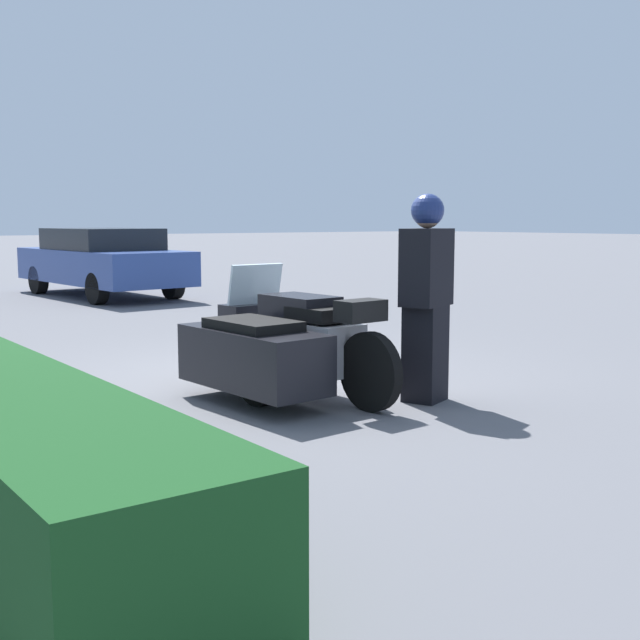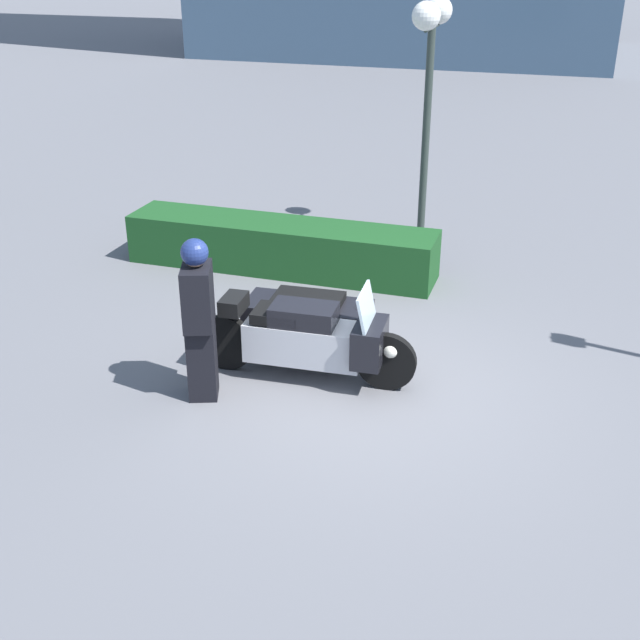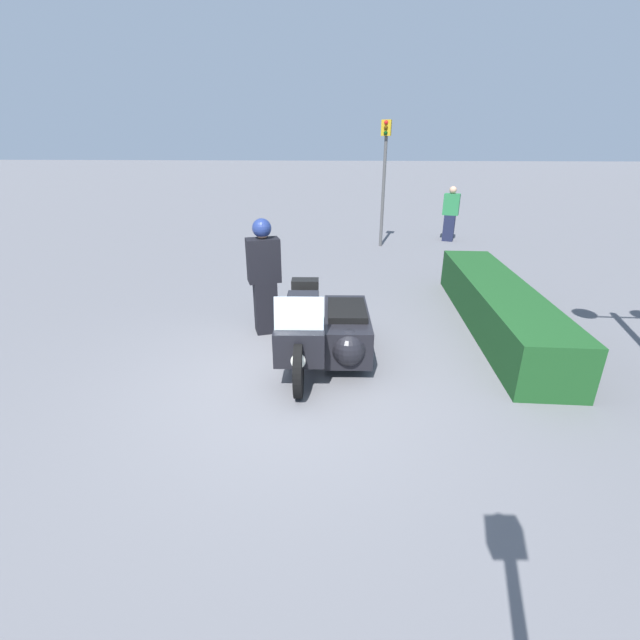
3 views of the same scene
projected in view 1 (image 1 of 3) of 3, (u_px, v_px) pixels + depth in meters
ground_plane at (261, 380)px, 8.00m from camera, size 160.00×160.00×0.00m
police_motorcycle at (270, 345)px, 7.17m from camera, size 2.54×1.22×1.16m
officer_rider at (426, 293)px, 6.96m from camera, size 0.45×0.57×1.81m
parked_car_background at (103, 260)px, 16.69m from camera, size 4.84×2.15×1.42m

